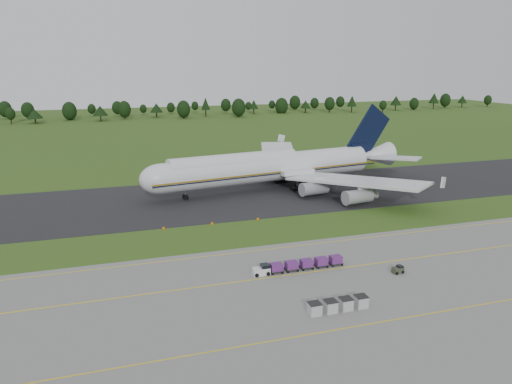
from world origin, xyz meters
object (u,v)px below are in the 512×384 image
object	(u,v)px
baggage_train	(297,265)
edge_markers	(212,224)
utility_cart	(398,270)
aircraft	(274,166)
uld_row	(338,305)

from	to	relation	value
baggage_train	edge_markers	size ratio (longest dim) A/B	0.76
utility_cart	edge_markers	size ratio (longest dim) A/B	0.09
edge_markers	baggage_train	bearing A→B (deg)	-73.27
baggage_train	edge_markers	bearing A→B (deg)	106.73
aircraft	utility_cart	bearing A→B (deg)	-89.43
utility_cart	uld_row	distance (m)	17.57
edge_markers	aircraft	bearing A→B (deg)	48.25
aircraft	uld_row	xyz separation A→B (m)	(-14.68, -68.54, -5.35)
baggage_train	utility_cart	size ratio (longest dim) A/B	8.27
aircraft	baggage_train	distance (m)	55.95
baggage_train	utility_cart	distance (m)	16.62
aircraft	edge_markers	size ratio (longest dim) A/B	3.71
aircraft	uld_row	distance (m)	70.30
baggage_train	utility_cart	xyz separation A→B (m)	(15.42, -6.18, -0.39)
baggage_train	aircraft	bearing A→B (deg)	74.56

